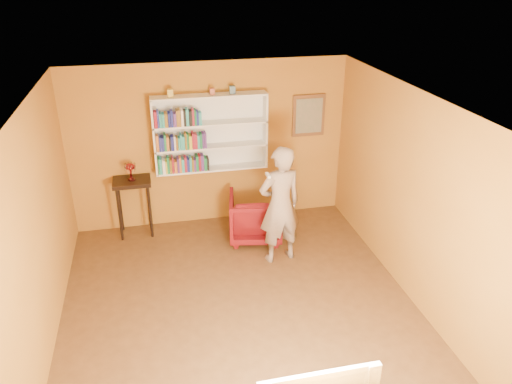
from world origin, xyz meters
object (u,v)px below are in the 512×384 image
Objects in this scene: ruby_lustre at (130,168)px; armchair at (255,217)px; bookshelf at (210,132)px; console_table at (133,189)px; person at (280,205)px.

armchair is (1.87, -0.55, -0.78)m from ruby_lustre.
armchair is at bearing -16.54° from ruby_lustre.
bookshelf reaches higher than ruby_lustre.
ruby_lustre is (-1.29, -0.16, -0.44)m from bookshelf.
console_table is 3.49× the size of ruby_lustre.
console_table is (-1.29, -0.16, -0.80)m from bookshelf.
bookshelf is 1.37m from ruby_lustre.
console_table is 1.99m from armchair.
bookshelf is at bearing 7.07° from ruby_lustre.
bookshelf is at bearing -40.49° from armchair.
person reaches higher than armchair.
console_table is 2.42m from person.
person is (2.08, -1.23, 0.10)m from console_table.
console_table is at bearing -41.79° from person.
person is (0.79, -1.39, -0.70)m from bookshelf.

